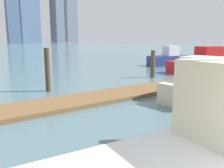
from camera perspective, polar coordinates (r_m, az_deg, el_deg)
The scene contains 10 objects.
floating_dock at distance 11.82m, azimuth 4.59°, elevation -1.93°, with size 15.34×2.00×0.18m, color brown.
dock_piling_1 at distance 12.64m, azimuth -15.25°, elevation 3.30°, with size 0.27×0.27×2.24m, color #473826.
dock_piling_2 at distance 6.57m, azimuth 19.01°, elevation -3.74°, with size 0.27×0.27×2.20m, color brown.
dock_piling_3 at distance 17.00m, azimuth 9.78°, elevation 4.77°, with size 0.32×0.32×1.90m, color brown.
moored_boat_1 at distance 21.18m, azimuth 21.53°, elevation 4.73°, with size 6.54×3.21×2.09m.
moored_boat_4 at distance 11.42m, azimuth 20.60°, elevation -0.07°, with size 4.60×2.05×1.93m.
moored_boat_5 at distance 25.12m, azimuth 13.53°, elevation 5.95°, with size 4.61×2.30×2.02m.
skyline_tower_5 at distance 187.89m, azimuth -19.83°, elevation 17.57°, with size 13.68×13.32×53.91m, color slate.
skyline_tower_6 at distance 189.91m, azimuth -13.23°, elevation 18.54°, with size 6.33×12.04×58.61m, color slate.
skyline_tower_7 at distance 209.11m, azimuth -9.79°, elevation 14.69°, with size 9.34×6.91×35.21m, color slate.
Camera 1 is at (-3.30, -0.09, 2.68)m, focal length 38.03 mm.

